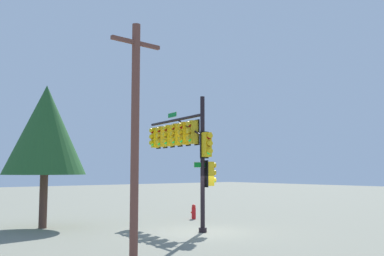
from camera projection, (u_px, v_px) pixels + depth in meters
ground_plane at (203, 232)px, 19.38m from camera, size 120.00×120.00×0.00m
signal_pole_assembly at (183, 143)px, 21.35m from camera, size 5.94×1.43×6.13m
utility_pole at (135, 135)px, 13.46m from camera, size 0.26×1.80×7.38m
fire_hydrant at (194, 212)px, 24.65m from camera, size 0.33×0.24×0.83m
tree_near at (46, 130)px, 21.21m from camera, size 3.94×3.94×6.93m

